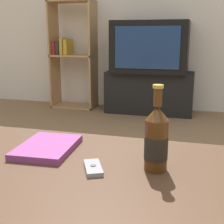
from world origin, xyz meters
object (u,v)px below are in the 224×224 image
object	(u,v)px
tv_stand	(149,92)
table_book	(47,147)
television	(151,47)
cell_phone	(93,168)
bookshelf	(71,54)
beer_bottle	(156,140)

from	to	relation	value
tv_stand	table_book	size ratio (longest dim) A/B	3.68
television	cell_phone	world-z (taller)	television
tv_stand	television	world-z (taller)	television
television	bookshelf	size ratio (longest dim) A/B	0.65
bookshelf	table_book	size ratio (longest dim) A/B	4.76
tv_stand	beer_bottle	bearing A→B (deg)	-81.00
beer_bottle	table_book	size ratio (longest dim) A/B	0.99
television	beer_bottle	bearing A→B (deg)	-80.98
table_book	tv_stand	bearing A→B (deg)	86.97
tv_stand	bookshelf	xyz separation A→B (m)	(-0.98, 0.05, 0.42)
cell_phone	tv_stand	bearing A→B (deg)	69.22
cell_phone	table_book	bearing A→B (deg)	125.48
cell_phone	bookshelf	bearing A→B (deg)	88.08
beer_bottle	tv_stand	bearing A→B (deg)	99.00
bookshelf	table_book	distance (m)	2.83
bookshelf	beer_bottle	distance (m)	3.05
cell_phone	television	bearing A→B (deg)	69.22
television	beer_bottle	size ratio (longest dim) A/B	3.10
tv_stand	bookshelf	size ratio (longest dim) A/B	0.77
bookshelf	table_book	world-z (taller)	bookshelf
table_book	beer_bottle	bearing A→B (deg)	-12.39
television	cell_phone	xyz separation A→B (m)	(0.23, -2.71, -0.28)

